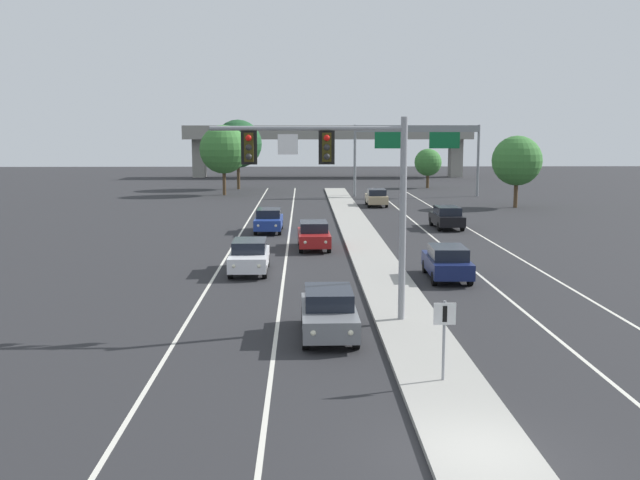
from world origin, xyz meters
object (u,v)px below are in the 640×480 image
at_px(car_receding_black, 447,217).
at_px(tree_far_left_c, 224,149).
at_px(car_receding_tan, 376,197).
at_px(tree_far_right_b, 428,162).
at_px(tree_far_right_a, 517,161).
at_px(overhead_signal_mast, 342,176).
at_px(tree_far_left_b, 238,144).
at_px(car_oncoming_grey, 329,312).
at_px(car_receding_navy, 447,262).
at_px(car_oncoming_blue, 269,220).
at_px(car_oncoming_white, 249,256).
at_px(car_oncoming_red, 314,235).
at_px(highway_sign_gantry, 417,138).
at_px(median_sign_post, 444,329).

bearing_deg(car_receding_black, tree_far_left_c, 123.57).
xyz_separation_m(car_receding_tan, tree_far_right_b, (8.38, 21.73, 2.28)).
bearing_deg(tree_far_right_a, car_receding_black, -122.22).
bearing_deg(overhead_signal_mast, tree_far_left_b, 98.20).
bearing_deg(tree_far_left_b, car_oncoming_grey, -82.44).
bearing_deg(tree_far_left_c, car_receding_navy, -71.83).
bearing_deg(car_oncoming_blue, car_oncoming_white, -91.11).
height_order(car_oncoming_red, tree_far_left_b, tree_far_left_b).
xyz_separation_m(overhead_signal_mast, car_receding_navy, (5.35, 7.91, -4.49)).
xyz_separation_m(car_oncoming_red, highway_sign_gantry, (11.34, 34.83, 5.34)).
bearing_deg(highway_sign_gantry, car_oncoming_grey, -101.72).
relative_size(overhead_signal_mast, car_oncoming_blue, 1.61).
bearing_deg(car_receding_navy, highway_sign_gantry, 83.19).
xyz_separation_m(overhead_signal_mast, car_oncoming_red, (-0.72, 17.13, -4.49)).
relative_size(car_oncoming_grey, tree_far_right_a, 0.69).
distance_m(car_oncoming_red, car_receding_tan, 25.56).
distance_m(car_oncoming_blue, car_receding_navy, 18.88).
height_order(car_oncoming_grey, tree_far_right_a, tree_far_right_a).
xyz_separation_m(car_oncoming_blue, car_receding_tan, (9.12, 17.46, 0.00)).
xyz_separation_m(car_receding_navy, tree_far_left_b, (-14.36, 54.59, 4.54)).
height_order(car_oncoming_red, tree_far_left_c, tree_far_left_c).
xyz_separation_m(car_oncoming_white, car_oncoming_blue, (0.28, 14.67, 0.00)).
height_order(median_sign_post, car_receding_navy, median_sign_post).
bearing_deg(overhead_signal_mast, car_oncoming_red, 92.42).
xyz_separation_m(car_oncoming_white, car_receding_tan, (9.40, 32.13, 0.00)).
bearing_deg(median_sign_post, car_oncoming_blue, 101.16).
height_order(car_oncoming_blue, tree_far_right_b, tree_far_right_b).
distance_m(car_receding_tan, tree_far_left_c, 19.97).
bearing_deg(median_sign_post, highway_sign_gantry, 82.05).
height_order(highway_sign_gantry, tree_far_right_b, highway_sign_gantry).
distance_m(median_sign_post, car_oncoming_blue, 31.71).
relative_size(median_sign_post, car_receding_tan, 0.49).
xyz_separation_m(median_sign_post, tree_far_right_a, (15.42, 46.95, 2.63)).
distance_m(median_sign_post, tree_far_left_b, 70.17).
xyz_separation_m(car_oncoming_red, tree_far_right_b, (14.52, 46.54, 2.28)).
xyz_separation_m(median_sign_post, highway_sign_gantry, (8.18, 58.58, 4.58)).
bearing_deg(car_oncoming_grey, median_sign_post, -59.58).
bearing_deg(car_oncoming_grey, car_oncoming_red, 90.67).
height_order(car_oncoming_grey, highway_sign_gantry, highway_sign_gantry).
distance_m(car_oncoming_grey, car_receding_navy, 11.18).
relative_size(car_oncoming_white, car_receding_tan, 1.00).
xyz_separation_m(car_oncoming_blue, tree_far_right_a, (21.55, 15.85, 3.40)).
bearing_deg(tree_far_left_c, car_oncoming_blue, -78.33).
distance_m(car_receding_navy, tree_far_left_b, 56.63).
distance_m(car_receding_black, tree_far_left_c, 34.01).
bearing_deg(median_sign_post, car_receding_navy, 78.65).
relative_size(median_sign_post, tree_far_left_c, 0.29).
distance_m(car_oncoming_grey, car_oncoming_blue, 26.29).
distance_m(overhead_signal_mast, car_receding_tan, 42.53).
relative_size(car_oncoming_white, tree_far_left_c, 0.60).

